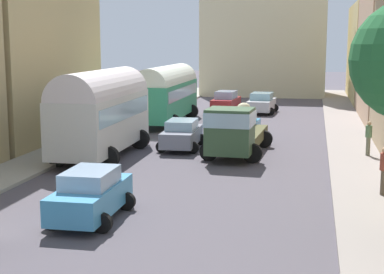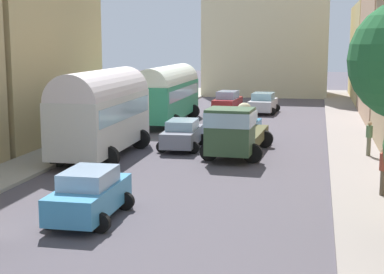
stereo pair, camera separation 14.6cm
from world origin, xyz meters
name	(u,v)px [view 2 (the right image)]	position (x,y,z in m)	size (l,w,h in m)	color
ground_plane	(219,141)	(0.00, 27.00, 0.00)	(154.00, 154.00, 0.00)	#4F4951
sidewalk_left	(99,135)	(-7.25, 27.00, 0.07)	(2.50, 70.00, 0.14)	#9B968A
sidewalk_right	(351,144)	(7.25, 27.00, 0.07)	(2.50, 70.00, 0.14)	gray
building_left_2	(27,30)	(-10.72, 25.30, 6.19)	(4.88, 11.61, 12.32)	tan
building_right_4	(379,53)	(10.84, 52.28, 4.47)	(4.69, 14.58, 8.94)	tan
distant_church	(266,37)	(0.00, 55.77, 6.02)	(12.43, 7.13, 17.85)	beige
parked_bus_1	(102,109)	(-4.80, 21.23, 2.34)	(3.41, 8.05, 4.24)	silver
parked_bus_2	(168,92)	(-4.62, 33.28, 2.18)	(3.24, 9.46, 3.94)	#2D8C63
cargo_truck_0	(236,131)	(1.55, 22.51, 1.31)	(3.14, 7.00, 2.55)	#345033
car_0	(241,127)	(1.21, 27.03, 0.83)	(2.50, 4.29, 1.68)	#358BC2
car_1	(263,103)	(1.23, 40.30, 0.80)	(2.51, 4.20, 1.60)	silver
car_2	(89,194)	(-1.56, 11.58, 0.81)	(2.24, 3.89, 1.62)	#4191C4
car_3	(182,134)	(-1.49, 24.16, 0.77)	(2.32, 4.08, 1.53)	gray
car_4	(228,102)	(-1.60, 40.42, 0.83)	(2.39, 4.31, 1.67)	#BC2E2F
pedestrian_1	(384,169)	(7.77, 16.07, 1.10)	(0.43, 0.43, 1.89)	brown
pedestrian_2	(369,137)	(7.86, 23.53, 1.04)	(0.44, 0.44, 1.80)	#6B6C54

